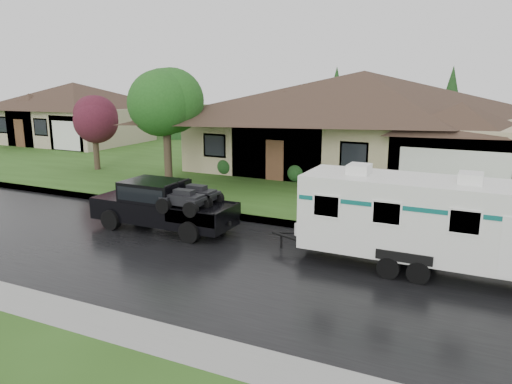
# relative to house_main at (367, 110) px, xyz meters

# --- Properties ---
(ground) EXTENTS (140.00, 140.00, 0.00)m
(ground) POSITION_rel_house_main_xyz_m (-2.29, -13.84, -3.59)
(ground) COLOR #2B4F18
(ground) RESTS_ON ground
(road) EXTENTS (140.00, 8.00, 0.01)m
(road) POSITION_rel_house_main_xyz_m (-2.29, -15.84, -3.59)
(road) COLOR black
(road) RESTS_ON ground
(curb) EXTENTS (140.00, 0.50, 0.15)m
(curb) POSITION_rel_house_main_xyz_m (-2.29, -11.59, -3.52)
(curb) COLOR gray
(curb) RESTS_ON ground
(lawn) EXTENTS (140.00, 26.00, 0.15)m
(lawn) POSITION_rel_house_main_xyz_m (-2.29, 1.16, -3.52)
(lawn) COLOR #2B4F18
(lawn) RESTS_ON ground
(house_main) EXTENTS (19.44, 10.80, 6.90)m
(house_main) POSITION_rel_house_main_xyz_m (0.00, 0.00, 0.00)
(house_main) COLOR tan
(house_main) RESTS_ON lawn
(house_far) EXTENTS (10.80, 8.64, 5.80)m
(house_far) POSITION_rel_house_main_xyz_m (-24.07, 2.02, -0.62)
(house_far) COLOR tan
(house_far) RESTS_ON lawn
(tree_left_green) EXTENTS (3.39, 3.39, 5.61)m
(tree_left_green) POSITION_rel_house_main_xyz_m (-8.13, -7.77, 0.45)
(tree_left_green) COLOR #382B1E
(tree_left_green) RESTS_ON lawn
(tree_red) EXTENTS (2.55, 2.55, 4.22)m
(tree_red) POSITION_rel_house_main_xyz_m (-14.09, -6.48, -0.52)
(tree_red) COLOR #382B1E
(tree_red) RESTS_ON lawn
(shrub_row) EXTENTS (13.60, 1.00, 1.00)m
(shrub_row) POSITION_rel_house_main_xyz_m (-0.29, -4.54, -2.94)
(shrub_row) COLOR #143814
(shrub_row) RESTS_ON lawn
(pickup_truck) EXTENTS (5.34, 2.03, 1.78)m
(pickup_truck) POSITION_rel_house_main_xyz_m (-4.04, -13.98, -2.64)
(pickup_truck) COLOR black
(pickup_truck) RESTS_ON ground
(travel_trailer) EXTENTS (6.58, 2.31, 2.95)m
(travel_trailer) POSITION_rel_house_main_xyz_m (4.76, -13.98, -2.02)
(travel_trailer) COLOR white
(travel_trailer) RESTS_ON ground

